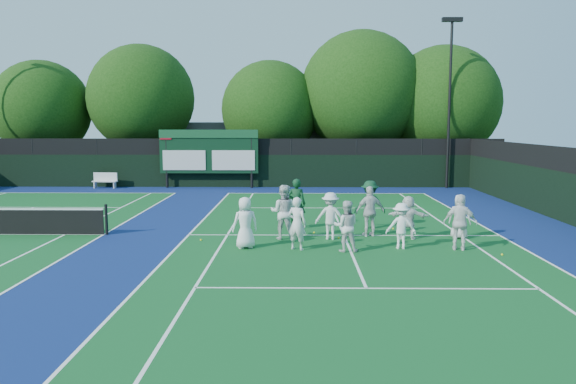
{
  "coord_description": "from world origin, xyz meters",
  "views": [
    {
      "loc": [
        -1.68,
        -18.46,
        3.94
      ],
      "look_at": [
        -2.0,
        3.0,
        1.3
      ],
      "focal_mm": 35.0,
      "sensor_mm": 36.0,
      "label": 1
    }
  ],
  "objects": [
    {
      "name": "player_front_3",
      "position": [
        1.61,
        -1.06,
        0.73
      ],
      "size": [
        0.96,
        0.58,
        1.46
      ],
      "primitive_type": "imported",
      "rotation": [
        0.0,
        0.0,
        3.1
      ],
      "color": "white",
      "rests_on": "ground"
    },
    {
      "name": "tree_d",
      "position": [
        2.81,
        19.58,
        5.79
      ],
      "size": [
        8.09,
        8.09,
        10.05
      ],
      "color": "black",
      "rests_on": "ground"
    },
    {
      "name": "ground",
      "position": [
        0.0,
        0.0,
        0.0
      ],
      "size": [
        120.0,
        120.0,
        0.0
      ],
      "primitive_type": "plane",
      "color": "#1E3B10",
      "rests_on": "ground"
    },
    {
      "name": "tennis_ball_3",
      "position": [
        -4.89,
        0.02,
        0.03
      ],
      "size": [
        0.07,
        0.07,
        0.07
      ],
      "primitive_type": "sphere",
      "color": "yellow",
      "rests_on": "ground"
    },
    {
      "name": "tennis_ball_0",
      "position": [
        -0.23,
        0.43,
        0.03
      ],
      "size": [
        0.07,
        0.07,
        0.07
      ],
      "primitive_type": "sphere",
      "color": "yellow",
      "rests_on": "ground"
    },
    {
      "name": "clubhouse",
      "position": [
        -2.0,
        24.0,
        2.0
      ],
      "size": [
        18.0,
        6.0,
        4.0
      ],
      "primitive_type": "cube",
      "color": "#57565B",
      "rests_on": "ground"
    },
    {
      "name": "player_back_4",
      "position": [
        3.91,
        0.55,
        0.77
      ],
      "size": [
        0.88,
        0.74,
        1.53
      ],
      "primitive_type": "imported",
      "rotation": [
        0.0,
        0.0,
        2.74
      ],
      "color": "silver",
      "rests_on": "ground"
    },
    {
      "name": "tennis_ball_4",
      "position": [
        -1.04,
        1.36,
        0.03
      ],
      "size": [
        0.07,
        0.07,
        0.07
      ],
      "primitive_type": "sphere",
      "color": "yellow",
      "rests_on": "ground"
    },
    {
      "name": "player_front_1",
      "position": [
        -1.66,
        -1.26,
        0.84
      ],
      "size": [
        0.72,
        0.61,
        1.67
      ],
      "primitive_type": "imported",
      "rotation": [
        0.0,
        0.0,
        2.72
      ],
      "color": "white",
      "rests_on": "ground"
    },
    {
      "name": "coach_left",
      "position": [
        -1.67,
        2.36,
        0.94
      ],
      "size": [
        0.77,
        0.6,
        1.88
      ],
      "primitive_type": "imported",
      "rotation": [
        0.0,
        0.0,
        2.91
      ],
      "color": "#103A1F",
      "rests_on": "ground"
    },
    {
      "name": "player_front_0",
      "position": [
        -3.29,
        -1.07,
        0.82
      ],
      "size": [
        0.93,
        0.75,
        1.64
      ],
      "primitive_type": "imported",
      "rotation": [
        0.0,
        0.0,
        3.47
      ],
      "color": "white",
      "rests_on": "ground"
    },
    {
      "name": "coach_right",
      "position": [
        1.08,
        2.4,
        0.9
      ],
      "size": [
        1.17,
        0.68,
        1.8
      ],
      "primitive_type": "imported",
      "rotation": [
        0.0,
        0.0,
        3.14
      ],
      "color": "#103D21",
      "rests_on": "ground"
    },
    {
      "name": "player_back_2",
      "position": [
        0.89,
        0.89,
        0.88
      ],
      "size": [
        1.11,
        0.67,
        1.77
      ],
      "primitive_type": "imported",
      "rotation": [
        0.0,
        0.0,
        3.39
      ],
      "color": "silver",
      "rests_on": "ground"
    },
    {
      "name": "player_back_3",
      "position": [
        2.14,
        0.45,
        0.75
      ],
      "size": [
        1.46,
        0.82,
        1.5
      ],
      "primitive_type": "imported",
      "rotation": [
        0.0,
        0.0,
        2.85
      ],
      "color": "white",
      "rests_on": "ground"
    },
    {
      "name": "bench",
      "position": [
        -13.34,
        15.37,
        0.51
      ],
      "size": [
        1.52,
        0.53,
        0.95
      ],
      "color": "silver",
      "rests_on": "ground"
    },
    {
      "name": "near_court",
      "position": [
        0.0,
        1.0,
        0.01
      ],
      "size": [
        11.05,
        23.85,
        0.01
      ],
      "color": "#115421",
      "rests_on": "ground"
    },
    {
      "name": "light_pole_right",
      "position": [
        7.5,
        15.7,
        6.3
      ],
      "size": [
        1.2,
        0.3,
        10.12
      ],
      "color": "black",
      "rests_on": "ground"
    },
    {
      "name": "scoreboard",
      "position": [
        -7.01,
        15.59,
        2.19
      ],
      "size": [
        6.0,
        0.21,
        3.55
      ],
      "color": "black",
      "rests_on": "ground"
    },
    {
      "name": "tennis_ball_5",
      "position": [
        1.93,
        2.16,
        0.03
      ],
      "size": [
        0.07,
        0.07,
        0.07
      ],
      "primitive_type": "sphere",
      "color": "yellow",
      "rests_on": "ground"
    },
    {
      "name": "player_back_0",
      "position": [
        -2.12,
        0.37,
        0.93
      ],
      "size": [
        1.01,
        0.84,
        1.87
      ],
      "primitive_type": "imported",
      "rotation": [
        0.0,
        0.0,
        2.98
      ],
      "color": "silver",
      "rests_on": "ground"
    },
    {
      "name": "tree_e",
      "position": [
        8.26,
        19.58,
        5.09
      ],
      "size": [
        7.57,
        7.57,
        9.08
      ],
      "color": "black",
      "rests_on": "ground"
    },
    {
      "name": "back_fence",
      "position": [
        -6.0,
        16.0,
        1.36
      ],
      "size": [
        34.0,
        0.08,
        3.0
      ],
      "color": "black",
      "rests_on": "ground"
    },
    {
      "name": "player_back_1",
      "position": [
        -0.52,
        0.35,
        0.81
      ],
      "size": [
        1.09,
        0.69,
        1.61
      ],
      "primitive_type": "imported",
      "rotation": [
        0.0,
        0.0,
        3.05
      ],
      "color": "white",
      "rests_on": "ground"
    },
    {
      "name": "tree_c",
      "position": [
        -3.29,
        19.58,
        4.66
      ],
      "size": [
        6.53,
        6.53,
        8.1
      ],
      "color": "black",
      "rests_on": "ground"
    },
    {
      "name": "player_front_4",
      "position": [
        3.41,
        -1.24,
        0.87
      ],
      "size": [
        1.1,
        0.69,
        1.74
      ],
      "primitive_type": "imported",
      "rotation": [
        0.0,
        0.0,
        2.87
      ],
      "color": "white",
      "rests_on": "ground"
    },
    {
      "name": "court_apron",
      "position": [
        -6.0,
        1.0,
        0.0
      ],
      "size": [
        34.0,
        32.0,
        0.01
      ],
      "primitive_type": "cube",
      "color": "navy",
      "rests_on": "ground"
    },
    {
      "name": "player_front_2",
      "position": [
        -0.15,
        -1.48,
        0.79
      ],
      "size": [
        0.8,
        0.64,
        1.59
      ],
      "primitive_type": "imported",
      "rotation": [
        0.0,
        0.0,
        3.09
      ],
      "color": "silver",
      "rests_on": "ground"
    },
    {
      "name": "tree_b",
      "position": [
        -11.96,
        19.58,
        5.42
      ],
      "size": [
        7.12,
        7.12,
        9.16
      ],
      "color": "black",
      "rests_on": "ground"
    },
    {
      "name": "tree_a",
      "position": [
        -18.72,
        19.58,
        4.73
      ],
      "size": [
        6.5,
        6.5,
        8.14
      ],
      "color": "black",
      "rests_on": "ground"
    },
    {
      "name": "tennis_ball_2",
      "position": [
        4.48,
        -1.96,
        0.03
      ],
      "size": [
        0.07,
        0.07,
        0.07
      ],
      "primitive_type": "sphere",
      "color": "yellow",
      "rests_on": "ground"
    }
  ]
}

